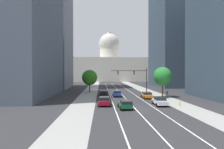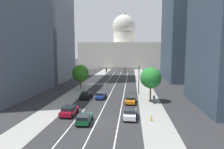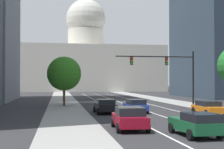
# 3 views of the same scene
# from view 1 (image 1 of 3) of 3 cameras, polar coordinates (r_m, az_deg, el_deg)

# --- Properties ---
(ground_plane) EXTENTS (400.00, 400.00, 0.00)m
(ground_plane) POSITION_cam_1_polar(r_m,az_deg,el_deg) (70.90, 1.14, -4.08)
(ground_plane) COLOR #2B2B2D
(sidewalk_left) EXTENTS (4.49, 130.00, 0.01)m
(sidewalk_left) POSITION_cam_1_polar(r_m,az_deg,el_deg) (65.80, -6.18, -4.44)
(sidewalk_left) COLOR gray
(sidewalk_left) RESTS_ON ground
(sidewalk_right) EXTENTS (4.49, 130.00, 0.01)m
(sidewalk_right) POSITION_cam_1_polar(r_m,az_deg,el_deg) (67.23, 8.96, -4.34)
(sidewalk_right) COLOR gray
(sidewalk_right) RESTS_ON ground
(lane_stripe_left) EXTENTS (0.16, 90.00, 0.01)m
(lane_stripe_left) POSITION_cam_1_polar(r_m,az_deg,el_deg) (55.80, -1.03, -5.35)
(lane_stripe_left) COLOR white
(lane_stripe_left) RESTS_ON ground
(lane_stripe_center) EXTENTS (0.16, 90.00, 0.01)m
(lane_stripe_center) POSITION_cam_1_polar(r_m,az_deg,el_deg) (56.02, 2.32, -5.32)
(lane_stripe_center) COLOR white
(lane_stripe_center) RESTS_ON ground
(lane_stripe_right) EXTENTS (0.16, 90.00, 0.01)m
(lane_stripe_right) POSITION_cam_1_polar(r_m,az_deg,el_deg) (56.43, 5.63, -5.28)
(lane_stripe_right) COLOR white
(lane_stripe_right) RESTS_ON ground
(office_tower_near_left) EXTENTS (19.22, 26.63, 32.80)m
(office_tower_near_left) POSITION_cam_1_polar(r_m,az_deg,el_deg) (51.60, -28.11, 12.42)
(office_tower_near_left) COLOR #4C5666
(office_tower_near_left) RESTS_ON ground
(office_tower_far_left) EXTENTS (20.67, 19.68, 55.91)m
(office_tower_far_left) POSITION_cam_1_polar(r_m,az_deg,el_deg) (77.44, -20.48, 17.23)
(office_tower_far_left) COLOR gray
(office_tower_far_left) RESTS_ON ground
(office_tower_far_right) EXTENTS (17.02, 24.79, 42.57)m
(office_tower_far_right) POSITION_cam_1_polar(r_m,az_deg,el_deg) (85.11, 18.48, 11.09)
(office_tower_far_right) COLOR #334251
(office_tower_far_right) RESTS_ON ground
(capitol_building) EXTENTS (51.65, 26.83, 33.62)m
(capitol_building) POSITION_cam_1_polar(r_m,az_deg,el_deg) (129.83, -0.87, 2.51)
(capitol_building) COLOR beige
(capitol_building) RESTS_ON ground
(car_crimson) EXTENTS (2.27, 4.34, 1.55)m
(car_crimson) POSITION_cam_1_polar(r_m,az_deg,el_deg) (33.45, -2.34, -7.98)
(car_crimson) COLOR maroon
(car_crimson) RESTS_ON ground
(car_blue) EXTENTS (1.98, 4.64, 1.41)m
(car_blue) POSITION_cam_1_polar(r_m,az_deg,el_deg) (45.75, 1.52, -5.73)
(car_blue) COLOR #1E389E
(car_blue) RESTS_ON ground
(car_orange) EXTENTS (2.17, 4.70, 1.35)m
(car_orange) POSITION_cam_1_polar(r_m,az_deg,el_deg) (43.43, 10.57, -6.11)
(car_orange) COLOR orange
(car_orange) RESTS_ON ground
(car_white) EXTENTS (2.19, 4.51, 1.49)m
(car_white) POSITION_cam_1_polar(r_m,az_deg,el_deg) (34.56, 14.28, -7.77)
(car_white) COLOR silver
(car_white) RESTS_ON ground
(car_green) EXTENTS (2.14, 4.12, 1.45)m
(car_green) POSITION_cam_1_polar(r_m,az_deg,el_deg) (30.39, 4.02, -8.93)
(car_green) COLOR #14512D
(car_green) RESTS_ON ground
(car_black) EXTENTS (2.10, 4.23, 1.46)m
(car_black) POSITION_cam_1_polar(r_m,az_deg,el_deg) (45.17, -2.58, -5.79)
(car_black) COLOR black
(car_black) RESTS_ON ground
(traffic_signal_mast) EXTENTS (9.83, 0.39, 6.98)m
(traffic_signal_mast) POSITION_cam_1_polar(r_m,az_deg,el_deg) (51.02, 7.03, -0.32)
(traffic_signal_mast) COLOR black
(traffic_signal_mast) RESTS_ON ground
(fire_hydrant) EXTENTS (0.26, 0.35, 0.91)m
(fire_hydrant) POSITION_cam_1_polar(r_m,az_deg,el_deg) (34.73, 19.81, -8.28)
(fire_hydrant) COLOR yellow
(fire_hydrant) RESTS_ON ground
(cyclist) EXTENTS (0.37, 1.70, 1.72)m
(cyclist) POSITION_cam_1_polar(r_m,az_deg,el_deg) (44.95, 16.30, -5.74)
(cyclist) COLOR black
(cyclist) RESTS_ON ground
(street_tree_mid_left) EXTENTS (4.56, 4.56, 6.60)m
(street_tree_mid_left) POSITION_cam_1_polar(r_m,az_deg,el_deg) (56.15, -6.79, -0.91)
(street_tree_mid_left) COLOR #51381E
(street_tree_mid_left) RESTS_ON ground
(street_tree_far_right) EXTENTS (4.31, 4.31, 7.09)m
(street_tree_far_right) POSITION_cam_1_polar(r_m,az_deg,el_deg) (45.72, 15.07, -0.51)
(street_tree_far_right) COLOR #51381E
(street_tree_far_right) RESTS_ON ground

